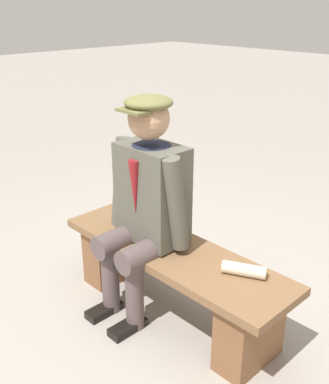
{
  "coord_description": "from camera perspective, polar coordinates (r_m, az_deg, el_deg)",
  "views": [
    {
      "loc": [
        -1.69,
        1.71,
        1.83
      ],
      "look_at": [
        0.07,
        0.0,
        0.81
      ],
      "focal_mm": 42.94,
      "sensor_mm": 36.0,
      "label": 1
    }
  ],
  "objects": [
    {
      "name": "ground_plane",
      "position": [
        3.02,
        0.96,
        -14.71
      ],
      "size": [
        30.0,
        30.0,
        0.0
      ],
      "primitive_type": "plane",
      "color": "gray"
    },
    {
      "name": "rolled_magazine",
      "position": [
        2.54,
        9.84,
        -9.51
      ],
      "size": [
        0.24,
        0.17,
        0.07
      ],
      "primitive_type": "cylinder",
      "rotation": [
        0.0,
        1.57,
        0.47
      ],
      "color": "beige",
      "rests_on": "bench"
    },
    {
      "name": "bench",
      "position": [
        2.86,
        1.0,
        -10.11
      ],
      "size": [
        1.57,
        0.46,
        0.46
      ],
      "color": "brown",
      "rests_on": "ground"
    },
    {
      "name": "seated_man",
      "position": [
        2.72,
        -2.37,
        -0.83
      ],
      "size": [
        0.59,
        0.57,
        1.36
      ],
      "color": "#535246",
      "rests_on": "ground"
    }
  ]
}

